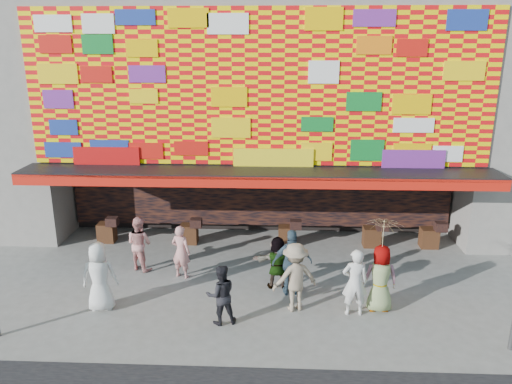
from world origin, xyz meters
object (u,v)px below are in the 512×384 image
ped_c (221,295)px  ped_g (380,279)px  ped_f (277,262)px  ped_a (100,277)px  ped_b (181,252)px  ped_h (355,282)px  parasol (384,236)px  ped_i (139,243)px  ped_d (295,277)px  ped_e (292,263)px

ped_c → ped_g: ped_g is taller
ped_f → ped_g: (2.74, -1.19, 0.14)m
ped_c → ped_a: bearing=-25.5°
ped_b → ped_c: 2.97m
ped_h → parasol: parasol is taller
ped_i → parasol: parasol is taller
parasol → ped_c: bearing=-168.7°
ped_d → ped_i: 5.35m
ped_c → parasol: bearing=175.2°
ped_g → ped_d: bearing=0.1°
ped_c → ped_f: bearing=-141.3°
ped_f → ped_h: ped_h is taller
ped_b → ped_e: ped_e is taller
ped_f → ped_i: 4.48m
ped_g → ped_i: bearing=-19.0°
parasol → ped_g: bearing=0.0°
ped_a → ped_f: (4.75, 1.47, -0.17)m
ped_i → ped_d: bearing=-177.4°
ped_d → ped_a: bearing=-16.8°
ped_a → ped_g: bearing=172.5°
ped_d → ped_e: (-0.06, 0.86, 0.02)m
ped_a → ped_e: bearing=-177.8°
ped_f → ped_h: size_ratio=0.85×
ped_h → ped_d: bearing=-9.1°
ped_b → ped_i: size_ratio=0.96×
ped_d → ped_e: bearing=-105.3°
ped_c → ped_f: (1.43, 2.03, -0.01)m
ped_g → ped_h: 0.75m
ped_b → parasol: size_ratio=0.91×
ped_d → ped_b: bearing=-46.8°
ped_b → ped_g: ped_g is taller
ped_h → parasol: bearing=-163.1°
ped_d → ped_g: ped_d is taller
ped_g → ped_i: size_ratio=1.06×
ped_b → ped_h: 5.35m
ped_b → ped_f: (2.94, -0.53, -0.05)m
ped_a → ped_c: (3.31, -0.55, -0.16)m
ped_f → ped_h: (2.03, -1.44, 0.14)m
ped_i → ped_f: bearing=-165.4°
ped_f → parasol: 3.28m
parasol → ped_e: bearing=161.0°
ped_g → ped_a: bearing=0.6°
ped_a → ped_d: (5.22, 0.21, -0.00)m
ped_c → parasol: (4.17, 0.83, 1.35)m
ped_f → ped_i: ped_i is taller
ped_b → ped_g: 5.94m
ped_d → parasol: parasol is taller
ped_e → ped_a: bearing=4.2°
ped_d → ped_i: ped_d is taller
ped_g → ped_i: 7.44m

